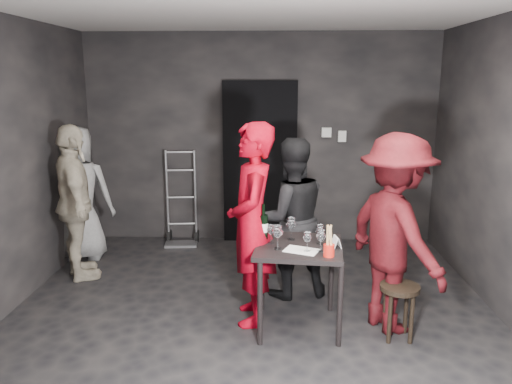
{
  "coord_description": "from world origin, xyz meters",
  "views": [
    {
      "loc": [
        0.2,
        -3.96,
        2.13
      ],
      "look_at": [
        0.03,
        0.25,
        1.16
      ],
      "focal_mm": 35.0,
      "sensor_mm": 36.0,
      "label": 1
    }
  ],
  "objects_px": {
    "server_red": "(252,206)",
    "bystander_cream": "(74,195)",
    "man_maroon": "(396,221)",
    "woman_black": "(290,214)",
    "wine_bottle": "(263,227)",
    "tasting_table": "(299,256)",
    "stool": "(399,297)",
    "breadstick_cup": "(329,241)",
    "hand_truck": "(182,227)",
    "bystander_grey": "(78,190)"
  },
  "relations": [
    {
      "from": "server_red",
      "to": "bystander_cream",
      "type": "xyz_separation_m",
      "value": [
        -1.92,
        0.89,
        -0.12
      ]
    },
    {
      "from": "server_red",
      "to": "man_maroon",
      "type": "distance_m",
      "value": 1.22
    },
    {
      "from": "server_red",
      "to": "woman_black",
      "type": "relative_size",
      "value": 1.26
    },
    {
      "from": "wine_bottle",
      "to": "man_maroon",
      "type": "bearing_deg",
      "value": -2.57
    },
    {
      "from": "woman_black",
      "to": "bystander_cream",
      "type": "relative_size",
      "value": 0.9
    },
    {
      "from": "tasting_table",
      "to": "woman_black",
      "type": "height_order",
      "value": "woman_black"
    },
    {
      "from": "man_maroon",
      "to": "tasting_table",
      "type": "bearing_deg",
      "value": 64.7
    },
    {
      "from": "server_red",
      "to": "woman_black",
      "type": "xyz_separation_m",
      "value": [
        0.35,
        0.55,
        -0.22
      ]
    },
    {
      "from": "tasting_table",
      "to": "man_maroon",
      "type": "height_order",
      "value": "man_maroon"
    },
    {
      "from": "tasting_table",
      "to": "stool",
      "type": "height_order",
      "value": "tasting_table"
    },
    {
      "from": "stool",
      "to": "breadstick_cup",
      "type": "xyz_separation_m",
      "value": [
        -0.6,
        -0.1,
        0.51
      ]
    },
    {
      "from": "hand_truck",
      "to": "man_maroon",
      "type": "distance_m",
      "value": 3.2
    },
    {
      "from": "bystander_cream",
      "to": "wine_bottle",
      "type": "height_order",
      "value": "bystander_cream"
    },
    {
      "from": "woman_black",
      "to": "breadstick_cup",
      "type": "distance_m",
      "value": 0.99
    },
    {
      "from": "man_maroon",
      "to": "bystander_grey",
      "type": "distance_m",
      "value": 3.68
    },
    {
      "from": "server_red",
      "to": "stool",
      "type": "bearing_deg",
      "value": 71.38
    },
    {
      "from": "tasting_table",
      "to": "stool",
      "type": "bearing_deg",
      "value": -11.7
    },
    {
      "from": "stool",
      "to": "bystander_grey",
      "type": "height_order",
      "value": "bystander_grey"
    },
    {
      "from": "woman_black",
      "to": "stool",
      "type": "bearing_deg",
      "value": 121.36
    },
    {
      "from": "tasting_table",
      "to": "bystander_cream",
      "type": "relative_size",
      "value": 0.4
    },
    {
      "from": "tasting_table",
      "to": "man_maroon",
      "type": "relative_size",
      "value": 0.39
    },
    {
      "from": "hand_truck",
      "to": "bystander_cream",
      "type": "distance_m",
      "value": 1.64
    },
    {
      "from": "tasting_table",
      "to": "wine_bottle",
      "type": "relative_size",
      "value": 2.23
    },
    {
      "from": "hand_truck",
      "to": "bystander_cream",
      "type": "bearing_deg",
      "value": -132.9
    },
    {
      "from": "tasting_table",
      "to": "breadstick_cup",
      "type": "xyz_separation_m",
      "value": [
        0.22,
        -0.27,
        0.22
      ]
    },
    {
      "from": "hand_truck",
      "to": "stool",
      "type": "distance_m",
      "value": 3.27
    },
    {
      "from": "hand_truck",
      "to": "stool",
      "type": "bearing_deg",
      "value": -52.17
    },
    {
      "from": "man_maroon",
      "to": "wine_bottle",
      "type": "relative_size",
      "value": 5.72
    },
    {
      "from": "hand_truck",
      "to": "server_red",
      "type": "xyz_separation_m",
      "value": [
        1.02,
        -2.07,
        0.83
      ]
    },
    {
      "from": "breadstick_cup",
      "to": "stool",
      "type": "bearing_deg",
      "value": 9.13
    },
    {
      "from": "stool",
      "to": "bystander_cream",
      "type": "relative_size",
      "value": 0.25
    },
    {
      "from": "tasting_table",
      "to": "man_maroon",
      "type": "bearing_deg",
      "value": 1.49
    },
    {
      "from": "tasting_table",
      "to": "bystander_cream",
      "type": "distance_m",
      "value": 2.55
    },
    {
      "from": "man_maroon",
      "to": "server_red",
      "type": "bearing_deg",
      "value": 58.23
    },
    {
      "from": "server_red",
      "to": "bystander_cream",
      "type": "height_order",
      "value": "server_red"
    },
    {
      "from": "breadstick_cup",
      "to": "man_maroon",
      "type": "bearing_deg",
      "value": 26.34
    },
    {
      "from": "hand_truck",
      "to": "man_maroon",
      "type": "bearing_deg",
      "value": -50.0
    },
    {
      "from": "tasting_table",
      "to": "stool",
      "type": "relative_size",
      "value": 1.6
    },
    {
      "from": "stool",
      "to": "bystander_grey",
      "type": "xyz_separation_m",
      "value": [
        -3.34,
        1.78,
        0.48
      ]
    },
    {
      "from": "bystander_cream",
      "to": "breadstick_cup",
      "type": "relative_size",
      "value": 6.78
    },
    {
      "from": "man_maroon",
      "to": "bystander_cream",
      "type": "relative_size",
      "value": 1.04
    },
    {
      "from": "server_red",
      "to": "hand_truck",
      "type": "bearing_deg",
      "value": -158.85
    },
    {
      "from": "woman_black",
      "to": "bystander_grey",
      "type": "xyz_separation_m",
      "value": [
        -2.46,
        0.93,
        0.01
      ]
    },
    {
      "from": "hand_truck",
      "to": "bystander_grey",
      "type": "distance_m",
      "value": 1.39
    },
    {
      "from": "hand_truck",
      "to": "tasting_table",
      "type": "bearing_deg",
      "value": -62.72
    },
    {
      "from": "woman_black",
      "to": "bystander_cream",
      "type": "bearing_deg",
      "value": -23.04
    },
    {
      "from": "hand_truck",
      "to": "wine_bottle",
      "type": "height_order",
      "value": "hand_truck"
    },
    {
      "from": "stool",
      "to": "wine_bottle",
      "type": "height_order",
      "value": "wine_bottle"
    },
    {
      "from": "stool",
      "to": "bystander_cream",
      "type": "distance_m",
      "value": 3.41
    },
    {
      "from": "stool",
      "to": "server_red",
      "type": "bearing_deg",
      "value": 166.43
    }
  ]
}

